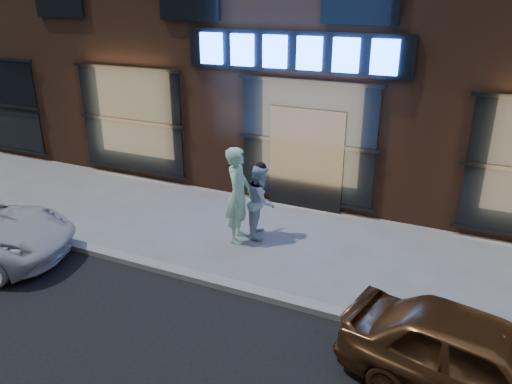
{
  "coord_description": "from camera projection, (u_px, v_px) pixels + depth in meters",
  "views": [
    {
      "loc": [
        3.58,
        -6.57,
        4.82
      ],
      "look_at": [
        -0.2,
        1.6,
        1.2
      ],
      "focal_mm": 35.0,
      "sensor_mm": 36.0,
      "label": 1
    }
  ],
  "objects": [
    {
      "name": "man_bowtie",
      "position": [
        238.0,
        195.0,
        10.08
      ],
      "size": [
        0.64,
        0.82,
        2.01
      ],
      "primitive_type": "imported",
      "rotation": [
        0.0,
        0.0,
        1.8
      ],
      "color": "#ABE1BA",
      "rests_on": "ground"
    },
    {
      "name": "gold_sedan",
      "position": [
        482.0,
        364.0,
        6.08
      ],
      "size": [
        3.72,
        2.1,
        1.19
      ],
      "primitive_type": "imported",
      "rotation": [
        0.0,
        0.0,
        1.36
      ],
      "color": "brown",
      "rests_on": "ground"
    },
    {
      "name": "ground",
      "position": [
        228.0,
        288.0,
        8.73
      ],
      "size": [
        90.0,
        90.0,
        0.0
      ],
      "primitive_type": "plane",
      "color": "slate",
      "rests_on": "ground"
    },
    {
      "name": "man_cap",
      "position": [
        261.0,
        201.0,
        10.38
      ],
      "size": [
        0.81,
        0.91,
        1.56
      ],
      "primitive_type": "imported",
      "rotation": [
        0.0,
        0.0,
        1.9
      ],
      "color": "silver",
      "rests_on": "ground"
    },
    {
      "name": "curb",
      "position": [
        228.0,
        285.0,
        8.7
      ],
      "size": [
        60.0,
        0.25,
        0.12
      ],
      "primitive_type": "cube",
      "color": "gray",
      "rests_on": "ground"
    }
  ]
}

